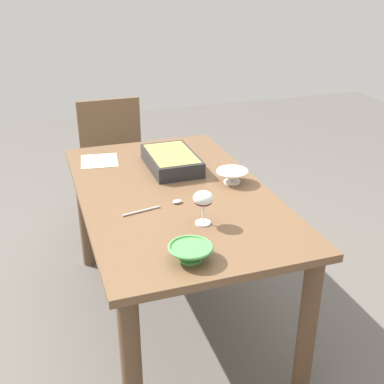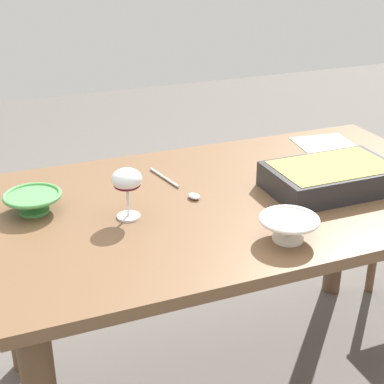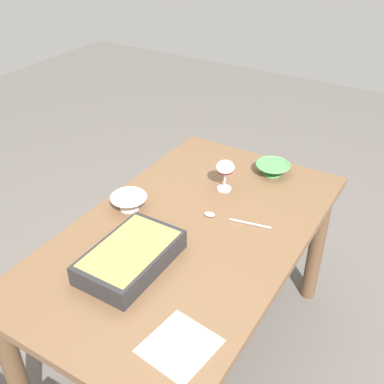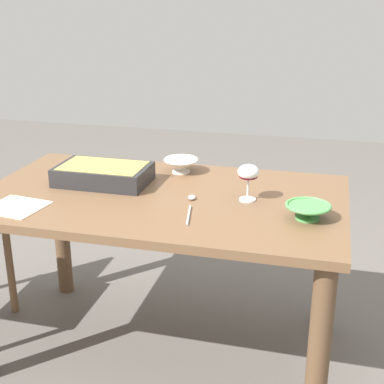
{
  "view_description": "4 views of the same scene",
  "coord_description": "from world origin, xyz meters",
  "px_view_note": "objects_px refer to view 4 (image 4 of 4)",
  "views": [
    {
      "loc": [
        1.99,
        -0.58,
        1.7
      ],
      "look_at": [
        0.15,
        0.04,
        0.79
      ],
      "focal_mm": 45.62,
      "sensor_mm": 36.0,
      "label": 1
    },
    {
      "loc": [
        0.72,
        1.43,
        1.48
      ],
      "look_at": [
        0.15,
        -0.0,
        0.77
      ],
      "focal_mm": 54.87,
      "sensor_mm": 36.0,
      "label": 2
    },
    {
      "loc": [
        -1.25,
        -0.78,
        1.89
      ],
      "look_at": [
        0.15,
        0.08,
        0.81
      ],
      "focal_mm": 43.51,
      "sensor_mm": 36.0,
      "label": 3
    },
    {
      "loc": [
        0.64,
        -1.96,
        1.5
      ],
      "look_at": [
        0.14,
        -0.05,
        0.78
      ],
      "focal_mm": 51.22,
      "sensor_mm": 36.0,
      "label": 4
    }
  ],
  "objects_px": {
    "mixing_bowl": "(181,164)",
    "serving_spoon": "(191,204)",
    "casserole_dish": "(103,173)",
    "wine_glass": "(248,174)",
    "napkin": "(16,207)",
    "dining_table": "(162,222)",
    "small_bowl": "(308,210)"
  },
  "relations": [
    {
      "from": "mixing_bowl",
      "to": "serving_spoon",
      "type": "xyz_separation_m",
      "value": [
        0.15,
        -0.38,
        -0.03
      ]
    },
    {
      "from": "casserole_dish",
      "to": "wine_glass",
      "type": "bearing_deg",
      "value": -4.56
    },
    {
      "from": "casserole_dish",
      "to": "mixing_bowl",
      "type": "xyz_separation_m",
      "value": [
        0.28,
        0.22,
        -0.01
      ]
    },
    {
      "from": "napkin",
      "to": "dining_table",
      "type": "bearing_deg",
      "value": 28.94
    },
    {
      "from": "dining_table",
      "to": "small_bowl",
      "type": "bearing_deg",
      "value": -10.72
    },
    {
      "from": "dining_table",
      "to": "mixing_bowl",
      "type": "xyz_separation_m",
      "value": [
        -0.0,
        0.3,
        0.16
      ]
    },
    {
      "from": "mixing_bowl",
      "to": "small_bowl",
      "type": "bearing_deg",
      "value": -34.84
    },
    {
      "from": "casserole_dish",
      "to": "napkin",
      "type": "bearing_deg",
      "value": -121.57
    },
    {
      "from": "small_bowl",
      "to": "napkin",
      "type": "relative_size",
      "value": 0.8
    },
    {
      "from": "wine_glass",
      "to": "napkin",
      "type": "distance_m",
      "value": 0.89
    },
    {
      "from": "wine_glass",
      "to": "napkin",
      "type": "bearing_deg",
      "value": -160.65
    },
    {
      "from": "wine_glass",
      "to": "mixing_bowl",
      "type": "relative_size",
      "value": 0.93
    },
    {
      "from": "casserole_dish",
      "to": "serving_spoon",
      "type": "height_order",
      "value": "casserole_dish"
    },
    {
      "from": "wine_glass",
      "to": "casserole_dish",
      "type": "relative_size",
      "value": 0.38
    },
    {
      "from": "dining_table",
      "to": "casserole_dish",
      "type": "distance_m",
      "value": 0.33
    },
    {
      "from": "napkin",
      "to": "mixing_bowl",
      "type": "bearing_deg",
      "value": 49.26
    },
    {
      "from": "napkin",
      "to": "serving_spoon",
      "type": "bearing_deg",
      "value": 16.23
    },
    {
      "from": "dining_table",
      "to": "napkin",
      "type": "distance_m",
      "value": 0.57
    },
    {
      "from": "dining_table",
      "to": "wine_glass",
      "type": "height_order",
      "value": "wine_glass"
    },
    {
      "from": "casserole_dish",
      "to": "small_bowl",
      "type": "distance_m",
      "value": 0.88
    },
    {
      "from": "wine_glass",
      "to": "serving_spoon",
      "type": "relative_size",
      "value": 0.52
    },
    {
      "from": "casserole_dish",
      "to": "mixing_bowl",
      "type": "relative_size",
      "value": 2.47
    },
    {
      "from": "casserole_dish",
      "to": "mixing_bowl",
      "type": "height_order",
      "value": "casserole_dish"
    },
    {
      "from": "mixing_bowl",
      "to": "small_bowl",
      "type": "relative_size",
      "value": 0.95
    },
    {
      "from": "wine_glass",
      "to": "mixing_bowl",
      "type": "bearing_deg",
      "value": 141.67
    },
    {
      "from": "mixing_bowl",
      "to": "small_bowl",
      "type": "distance_m",
      "value": 0.71
    },
    {
      "from": "wine_glass",
      "to": "serving_spoon",
      "type": "height_order",
      "value": "wine_glass"
    },
    {
      "from": "dining_table",
      "to": "small_bowl",
      "type": "xyz_separation_m",
      "value": [
        0.58,
        -0.11,
        0.15
      ]
    },
    {
      "from": "serving_spoon",
      "to": "napkin",
      "type": "bearing_deg",
      "value": -163.77
    },
    {
      "from": "dining_table",
      "to": "casserole_dish",
      "type": "relative_size",
      "value": 3.8
    },
    {
      "from": "casserole_dish",
      "to": "serving_spoon",
      "type": "bearing_deg",
      "value": -20.53
    },
    {
      "from": "mixing_bowl",
      "to": "napkin",
      "type": "xyz_separation_m",
      "value": [
        -0.49,
        -0.57,
        -0.04
      ]
    }
  ]
}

